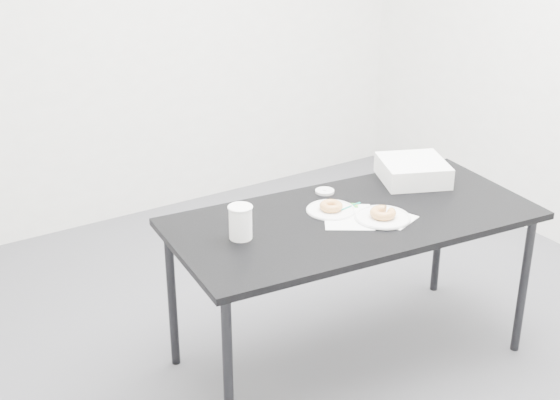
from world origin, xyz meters
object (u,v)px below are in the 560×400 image
donut_near (383,213)px  coffee_cup (241,222)px  scorecard (348,217)px  bakery_box (413,171)px  plate_far (331,210)px  donut_far (331,206)px  plate_near (383,217)px  table (353,227)px  pen (350,206)px

donut_near → coffee_cup: size_ratio=0.79×
scorecard → bakery_box: (0.52, 0.17, 0.05)m
plate_far → scorecard: bearing=-74.6°
donut_far → plate_near: bearing=-53.2°
table → plate_near: plate_near is taller
bakery_box → pen: bearing=-144.8°
table → donut_near: (0.09, -0.09, 0.09)m
pen → donut_near: bearing=-83.7°
donut_far → coffee_cup: bearing=-177.6°
plate_near → donut_near: 0.02m
scorecard → donut_near: size_ratio=2.34×
scorecard → donut_far: 0.10m
plate_near → coffee_cup: size_ratio=1.69×
plate_far → coffee_cup: (-0.48, -0.02, 0.07)m
donut_near → donut_far: 0.24m
plate_near → coffee_cup: 0.65m
plate_far → table: bearing=-60.9°
pen → plate_far: size_ratio=0.56×
table → donut_near: size_ratio=14.71×
scorecard → bakery_box: bakery_box is taller
plate_far → donut_far: 0.02m
plate_near → scorecard: bearing=140.6°
coffee_cup → bakery_box: coffee_cup is taller
plate_near → donut_near: size_ratio=2.13×
coffee_cup → bakery_box: size_ratio=0.48×
scorecard → pen: 0.10m
plate_near → plate_far: plate_near is taller
pen → bakery_box: bearing=2.4°
donut_far → coffee_cup: (-0.48, -0.02, 0.05)m
scorecard → pen: size_ratio=2.15×
table → bakery_box: (0.49, 0.17, 0.11)m
pen → coffee_cup: size_ratio=0.86×
donut_near → plate_far: donut_near is taller
plate_far → coffee_cup: 0.48m
plate_near → donut_far: donut_far is taller
pen → donut_far: (-0.09, 0.02, 0.02)m
donut_far → donut_near: bearing=-53.2°
table → plate_near: (0.09, -0.09, 0.06)m
bakery_box → donut_near: bearing=-123.5°
plate_near → donut_far: size_ratio=2.35×
table → donut_far: bearing=124.4°
table → plate_far: (-0.05, 0.10, 0.06)m
donut_near → plate_near: bearing=0.0°
bakery_box → plate_far: bearing=-148.9°
plate_far → donut_far: (0.00, 0.00, 0.02)m
plate_near → plate_far: size_ratio=1.11×
coffee_cup → donut_far: bearing=2.4°
table → donut_far: 0.14m
donut_far → scorecard: bearing=-74.6°
table → coffee_cup: bearing=177.2°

